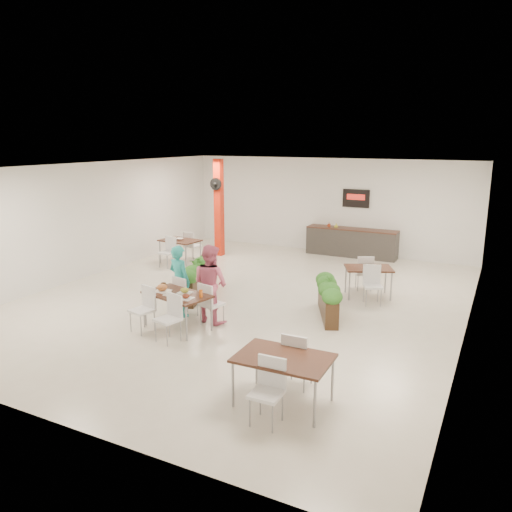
{
  "coord_description": "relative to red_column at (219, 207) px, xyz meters",
  "views": [
    {
      "loc": [
        5.49,
        -10.28,
        3.86
      ],
      "look_at": [
        0.25,
        0.09,
        1.1
      ],
      "focal_mm": 35.0,
      "sensor_mm": 36.0,
      "label": 1
    }
  ],
  "objects": [
    {
      "name": "room_shell",
      "position": [
        3.0,
        -3.79,
        0.36
      ],
      "size": [
        10.1,
        12.1,
        3.22
      ],
      "color": "white",
      "rests_on": "ground"
    },
    {
      "name": "diner_man",
      "position": [
        2.24,
        -5.44,
        -0.84
      ],
      "size": [
        0.65,
        0.51,
        1.6
      ],
      "primitive_type": "imported",
      "rotation": [
        0.0,
        0.0,
        2.91
      ],
      "color": "teal",
      "rests_on": "ground"
    },
    {
      "name": "side_table_b",
      "position": [
        5.61,
        -2.22,
        -1.02
      ],
      "size": [
        1.34,
        1.65,
        0.92
      ],
      "rotation": [
        0.0,
        0.0,
        0.43
      ],
      "color": "black",
      "rests_on": "ground"
    },
    {
      "name": "side_table_c",
      "position": [
        5.82,
        -7.89,
        -1.0
      ],
      "size": [
        1.39,
        1.63,
        0.92
      ],
      "rotation": [
        0.0,
        0.0,
        0.02
      ],
      "color": "black",
      "rests_on": "ground"
    },
    {
      "name": "service_counter",
      "position": [
        4.0,
        1.86,
        -1.15
      ],
      "size": [
        3.0,
        0.64,
        2.2
      ],
      "color": "#302D2B",
      "rests_on": "ground"
    },
    {
      "name": "planter_left",
      "position": [
        1.85,
        -4.13,
        -1.13
      ],
      "size": [
        0.85,
        1.89,
        1.02
      ],
      "rotation": [
        0.0,
        0.0,
        1.86
      ],
      "color": "black",
      "rests_on": "ground"
    },
    {
      "name": "red_column",
      "position": [
        0.0,
        0.0,
        0.0
      ],
      "size": [
        0.4,
        0.41,
        3.2
      ],
      "color": "red",
      "rests_on": "ground"
    },
    {
      "name": "side_table_a",
      "position": [
        -0.53,
        -1.51,
        -1.01
      ],
      "size": [
        1.28,
        1.66,
        0.92
      ],
      "rotation": [
        0.0,
        0.0,
        -0.11
      ],
      "color": "black",
      "rests_on": "ground"
    },
    {
      "name": "ground",
      "position": [
        3.0,
        -3.79,
        -1.64
      ],
      "size": [
        12.0,
        12.0,
        0.0
      ],
      "primitive_type": "plane",
      "color": "beige",
      "rests_on": "ground"
    },
    {
      "name": "main_table",
      "position": [
        2.63,
        -6.09,
        -1.01
      ],
      "size": [
        1.56,
        1.86,
        0.92
      ],
      "rotation": [
        0.0,
        0.0,
        -0.23
      ],
      "color": "black",
      "rests_on": "ground"
    },
    {
      "name": "planter_right",
      "position": [
        5.19,
        -4.03,
        -1.16
      ],
      "size": [
        0.99,
        1.67,
        0.93
      ],
      "rotation": [
        0.0,
        0.0,
        2.0
      ],
      "color": "black",
      "rests_on": "ground"
    },
    {
      "name": "diner_woman",
      "position": [
        3.04,
        -5.44,
        -0.8
      ],
      "size": [
        0.95,
        0.81,
        1.69
      ],
      "primitive_type": "imported",
      "rotation": [
        0.0,
        0.0,
        2.91
      ],
      "color": "#D75F80",
      "rests_on": "ground"
    }
  ]
}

